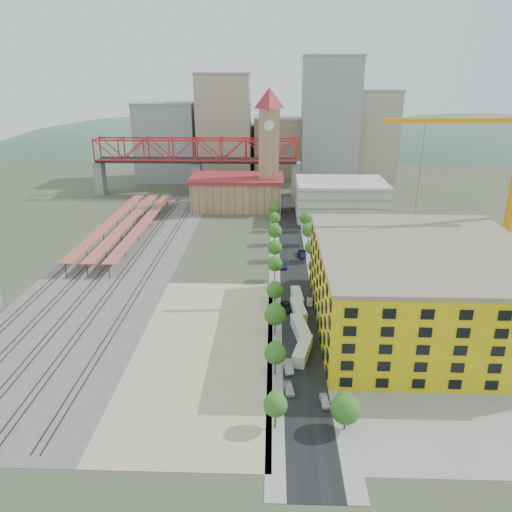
{
  "coord_description": "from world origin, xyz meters",
  "views": [
    {
      "loc": [
        9.67,
        -120.23,
        53.5
      ],
      "look_at": [
        5.67,
        -3.11,
        10.0
      ],
      "focal_mm": 35.0,
      "sensor_mm": 36.0,
      "label": 1
    }
  ],
  "objects_px": {
    "site_trailer_d": "(297,297)",
    "car_0": "(289,389)",
    "site_trailer_c": "(298,310)",
    "site_trailer_a": "(303,351)",
    "construction_building": "(420,288)",
    "site_trailer_b": "(300,329)",
    "tower_crane": "(504,170)",
    "clock_tower": "(269,138)"
  },
  "relations": [
    {
      "from": "site_trailer_d",
      "to": "car_0",
      "type": "xyz_separation_m",
      "value": [
        -3.0,
        -37.23,
        -0.48
      ]
    },
    {
      "from": "site_trailer_c",
      "to": "site_trailer_d",
      "type": "height_order",
      "value": "site_trailer_c"
    },
    {
      "from": "site_trailer_a",
      "to": "construction_building",
      "type": "bearing_deg",
      "value": 41.84
    },
    {
      "from": "construction_building",
      "to": "site_trailer_b",
      "type": "bearing_deg",
      "value": -169.67
    },
    {
      "from": "car_0",
      "to": "tower_crane",
      "type": "bearing_deg",
      "value": 36.0
    },
    {
      "from": "tower_crane",
      "to": "site_trailer_d",
      "type": "bearing_deg",
      "value": -166.75
    },
    {
      "from": "tower_crane",
      "to": "clock_tower",
      "type": "bearing_deg",
      "value": 127.39
    },
    {
      "from": "car_0",
      "to": "site_trailer_c",
      "type": "bearing_deg",
      "value": 77.65
    },
    {
      "from": "site_trailer_b",
      "to": "car_0",
      "type": "bearing_deg",
      "value": -107.42
    },
    {
      "from": "site_trailer_c",
      "to": "clock_tower",
      "type": "bearing_deg",
      "value": 87.19
    },
    {
      "from": "construction_building",
      "to": "car_0",
      "type": "relative_size",
      "value": 12.12
    },
    {
      "from": "construction_building",
      "to": "site_trailer_b",
      "type": "height_order",
      "value": "construction_building"
    },
    {
      "from": "site_trailer_d",
      "to": "construction_building",
      "type": "bearing_deg",
      "value": -29.03
    },
    {
      "from": "clock_tower",
      "to": "construction_building",
      "type": "height_order",
      "value": "clock_tower"
    },
    {
      "from": "clock_tower",
      "to": "site_trailer_c",
      "type": "height_order",
      "value": "clock_tower"
    },
    {
      "from": "clock_tower",
      "to": "construction_building",
      "type": "xyz_separation_m",
      "value": [
        34.0,
        -99.99,
        -19.29
      ]
    },
    {
      "from": "clock_tower",
      "to": "tower_crane",
      "type": "height_order",
      "value": "clock_tower"
    },
    {
      "from": "construction_building",
      "to": "tower_crane",
      "type": "distance_m",
      "value": 40.1
    },
    {
      "from": "site_trailer_a",
      "to": "site_trailer_c",
      "type": "height_order",
      "value": "site_trailer_a"
    },
    {
      "from": "site_trailer_a",
      "to": "car_0",
      "type": "xyz_separation_m",
      "value": [
        -3.0,
        -11.9,
        -0.58
      ]
    },
    {
      "from": "site_trailer_a",
      "to": "site_trailer_b",
      "type": "distance_m",
      "value": 8.83
    },
    {
      "from": "site_trailer_c",
      "to": "site_trailer_d",
      "type": "bearing_deg",
      "value": 82.4
    },
    {
      "from": "construction_building",
      "to": "tower_crane",
      "type": "bearing_deg",
      "value": 44.12
    },
    {
      "from": "tower_crane",
      "to": "site_trailer_a",
      "type": "distance_m",
      "value": 69.2
    },
    {
      "from": "car_0",
      "to": "site_trailer_b",
      "type": "bearing_deg",
      "value": 75.15
    },
    {
      "from": "clock_tower",
      "to": "site_trailer_d",
      "type": "bearing_deg",
      "value": -84.82
    },
    {
      "from": "construction_building",
      "to": "site_trailer_b",
      "type": "xyz_separation_m",
      "value": [
        -26.0,
        -4.74,
        -8.08
      ]
    },
    {
      "from": "construction_building",
      "to": "tower_crane",
      "type": "height_order",
      "value": "tower_crane"
    },
    {
      "from": "clock_tower",
      "to": "site_trailer_c",
      "type": "bearing_deg",
      "value": -85.22
    },
    {
      "from": "site_trailer_a",
      "to": "tower_crane",
      "type": "bearing_deg",
      "value": 50.72
    },
    {
      "from": "tower_crane",
      "to": "site_trailer_b",
      "type": "bearing_deg",
      "value": -150.61
    },
    {
      "from": "site_trailer_b",
      "to": "site_trailer_d",
      "type": "bearing_deg",
      "value": 80.81
    },
    {
      "from": "tower_crane",
      "to": "site_trailer_d",
      "type": "height_order",
      "value": "tower_crane"
    },
    {
      "from": "site_trailer_d",
      "to": "car_0",
      "type": "distance_m",
      "value": 37.35
    },
    {
      "from": "site_trailer_c",
      "to": "car_0",
      "type": "bearing_deg",
      "value": -103.33
    },
    {
      "from": "site_trailer_b",
      "to": "car_0",
      "type": "xyz_separation_m",
      "value": [
        -3.0,
        -20.72,
        -0.62
      ]
    },
    {
      "from": "site_trailer_a",
      "to": "site_trailer_d",
      "type": "xyz_separation_m",
      "value": [
        0.0,
        25.33,
        -0.1
      ]
    },
    {
      "from": "construction_building",
      "to": "car_0",
      "type": "distance_m",
      "value": 39.56
    },
    {
      "from": "construction_building",
      "to": "site_trailer_a",
      "type": "height_order",
      "value": "construction_building"
    },
    {
      "from": "construction_building",
      "to": "site_trailer_c",
      "type": "distance_m",
      "value": 27.59
    },
    {
      "from": "construction_building",
      "to": "car_0",
      "type": "bearing_deg",
      "value": -138.71
    },
    {
      "from": "site_trailer_a",
      "to": "car_0",
      "type": "bearing_deg",
      "value": -89.88
    }
  ]
}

